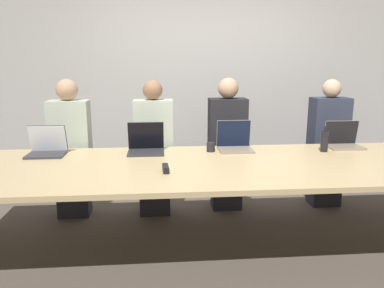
{
  "coord_description": "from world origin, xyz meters",
  "views": [
    {
      "loc": [
        -0.52,
        -2.98,
        1.6
      ],
      "look_at": [
        -0.25,
        0.1,
        0.92
      ],
      "focal_mm": 35.0,
      "sensor_mm": 36.0,
      "label": 1
    }
  ],
  "objects_px": {
    "person_far_right": "(327,146)",
    "stapler": "(166,168)",
    "laptop_far_midleft": "(146,144)",
    "laptop_far_right": "(343,140)",
    "laptop_far_left": "(47,146)",
    "person_far_left": "(71,151)",
    "laptop_far_center": "(235,142)",
    "person_far_midleft": "(154,151)",
    "person_far_center": "(227,146)",
    "bottle_far_right": "(324,141)",
    "cup_far_center": "(211,147)"
  },
  "relations": [
    {
      "from": "person_far_right",
      "to": "stapler",
      "type": "bearing_deg",
      "value": -148.0
    },
    {
      "from": "laptop_far_center",
      "to": "person_far_center",
      "type": "xyz_separation_m",
      "value": [
        0.01,
        0.45,
        -0.15
      ]
    },
    {
      "from": "laptop_far_right",
      "to": "person_far_center",
      "type": "distance_m",
      "value": 1.17
    },
    {
      "from": "person_far_right",
      "to": "cup_far_center",
      "type": "xyz_separation_m",
      "value": [
        -1.38,
        -0.51,
        0.13
      ]
    },
    {
      "from": "bottle_far_right",
      "to": "person_far_midleft",
      "type": "bearing_deg",
      "value": 162.24
    },
    {
      "from": "laptop_far_center",
      "to": "cup_far_center",
      "type": "bearing_deg",
      "value": -166.13
    },
    {
      "from": "person_far_left",
      "to": "bottle_far_right",
      "type": "bearing_deg",
      "value": -12.21
    },
    {
      "from": "person_far_midleft",
      "to": "person_far_center",
      "type": "xyz_separation_m",
      "value": [
        0.79,
        0.08,
        0.01
      ]
    },
    {
      "from": "person_far_midleft",
      "to": "laptop_far_right",
      "type": "xyz_separation_m",
      "value": [
        1.88,
        -0.34,
        0.16
      ]
    },
    {
      "from": "bottle_far_right",
      "to": "laptop_far_center",
      "type": "xyz_separation_m",
      "value": [
        -0.83,
        0.15,
        -0.02
      ]
    },
    {
      "from": "laptop_far_midleft",
      "to": "laptop_far_right",
      "type": "relative_size",
      "value": 0.99
    },
    {
      "from": "laptop_far_left",
      "to": "person_far_left",
      "type": "bearing_deg",
      "value": 75.9
    },
    {
      "from": "person_far_right",
      "to": "laptop_far_center",
      "type": "relative_size",
      "value": 4.34
    },
    {
      "from": "laptop_far_right",
      "to": "cup_far_center",
      "type": "xyz_separation_m",
      "value": [
        -1.34,
        -0.08,
        -0.03
      ]
    },
    {
      "from": "laptop_far_midleft",
      "to": "bottle_far_right",
      "type": "relative_size",
      "value": 1.4
    },
    {
      "from": "laptop_far_left",
      "to": "cup_far_center",
      "type": "bearing_deg",
      "value": -0.3
    },
    {
      "from": "laptop_far_center",
      "to": "laptop_far_right",
      "type": "bearing_deg",
      "value": 1.36
    },
    {
      "from": "laptop_far_left",
      "to": "bottle_far_right",
      "type": "distance_m",
      "value": 2.57
    },
    {
      "from": "cup_far_center",
      "to": "laptop_far_midleft",
      "type": "bearing_deg",
      "value": 177.36
    },
    {
      "from": "laptop_far_left",
      "to": "stapler",
      "type": "xyz_separation_m",
      "value": [
        1.07,
        -0.63,
        -0.05
      ]
    },
    {
      "from": "bottle_far_right",
      "to": "person_far_center",
      "type": "xyz_separation_m",
      "value": [
        -0.82,
        0.6,
        -0.17
      ]
    },
    {
      "from": "laptop_far_left",
      "to": "person_far_right",
      "type": "bearing_deg",
      "value": 9.88
    },
    {
      "from": "laptop_far_midleft",
      "to": "cup_far_center",
      "type": "height_order",
      "value": "laptop_far_midleft"
    },
    {
      "from": "person_far_midleft",
      "to": "bottle_far_right",
      "type": "distance_m",
      "value": 1.7
    },
    {
      "from": "laptop_far_center",
      "to": "person_far_midleft",
      "type": "bearing_deg",
      "value": 154.89
    },
    {
      "from": "bottle_far_right",
      "to": "person_far_right",
      "type": "bearing_deg",
      "value": 62.36
    },
    {
      "from": "laptop_far_right",
      "to": "person_far_center",
      "type": "xyz_separation_m",
      "value": [
        -1.09,
        0.42,
        -0.14
      ]
    },
    {
      "from": "person_far_left",
      "to": "laptop_far_center",
      "type": "xyz_separation_m",
      "value": [
        1.63,
        -0.38,
        0.15
      ]
    },
    {
      "from": "laptop_far_center",
      "to": "person_far_center",
      "type": "distance_m",
      "value": 0.47
    },
    {
      "from": "person_far_midleft",
      "to": "person_far_center",
      "type": "bearing_deg",
      "value": 5.98
    },
    {
      "from": "person_far_left",
      "to": "stapler",
      "type": "relative_size",
      "value": 9.44
    },
    {
      "from": "laptop_far_midleft",
      "to": "laptop_far_right",
      "type": "xyz_separation_m",
      "value": [
        1.94,
        0.06,
        -0.01
      ]
    },
    {
      "from": "laptop_far_center",
      "to": "stapler",
      "type": "distance_m",
      "value": 0.96
    },
    {
      "from": "person_far_midleft",
      "to": "laptop_far_center",
      "type": "bearing_deg",
      "value": -25.11
    },
    {
      "from": "person_far_center",
      "to": "laptop_far_midleft",
      "type": "bearing_deg",
      "value": -150.78
    },
    {
      "from": "person_far_right",
      "to": "person_far_center",
      "type": "relative_size",
      "value": 0.99
    },
    {
      "from": "laptop_far_left",
      "to": "stapler",
      "type": "bearing_deg",
      "value": -30.73
    },
    {
      "from": "laptop_far_left",
      "to": "laptop_far_center",
      "type": "height_order",
      "value": "laptop_far_center"
    },
    {
      "from": "laptop_far_right",
      "to": "stapler",
      "type": "relative_size",
      "value": 2.23
    },
    {
      "from": "person_far_midleft",
      "to": "laptop_far_center",
      "type": "height_order",
      "value": "person_far_midleft"
    },
    {
      "from": "bottle_far_right",
      "to": "cup_far_center",
      "type": "bearing_deg",
      "value": 175.15
    },
    {
      "from": "person_far_right",
      "to": "person_far_center",
      "type": "bearing_deg",
      "value": -179.86
    },
    {
      "from": "person_far_left",
      "to": "cup_far_center",
      "type": "relative_size",
      "value": 16.4
    },
    {
      "from": "laptop_far_left",
      "to": "person_far_center",
      "type": "distance_m",
      "value": 1.83
    },
    {
      "from": "stapler",
      "to": "laptop_far_midleft",
      "type": "bearing_deg",
      "value": 101.58
    },
    {
      "from": "person_far_midleft",
      "to": "bottle_far_right",
      "type": "bearing_deg",
      "value": -17.76
    },
    {
      "from": "laptop_far_right",
      "to": "person_far_left",
      "type": "bearing_deg",
      "value": 172.55
    },
    {
      "from": "person_far_midleft",
      "to": "bottle_far_right",
      "type": "relative_size",
      "value": 5.9
    },
    {
      "from": "laptop_far_midleft",
      "to": "person_far_midleft",
      "type": "relative_size",
      "value": 0.24
    },
    {
      "from": "laptop_far_left",
      "to": "laptop_far_right",
      "type": "xyz_separation_m",
      "value": [
        2.84,
        0.08,
        -0.0
      ]
    }
  ]
}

